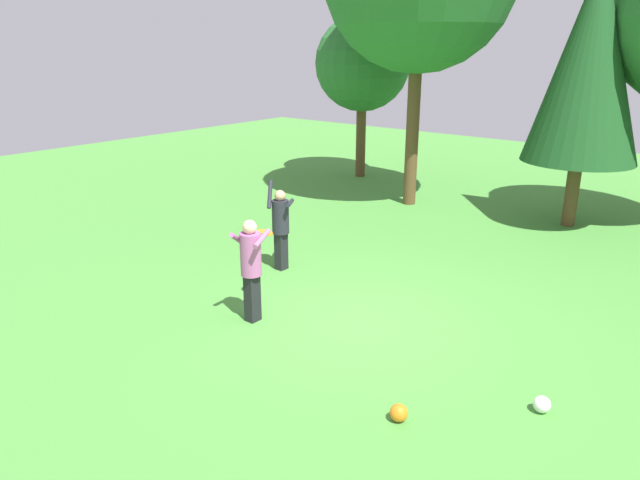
{
  "coord_description": "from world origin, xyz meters",
  "views": [
    {
      "loc": [
        5.07,
        -7.29,
        4.4
      ],
      "look_at": [
        -1.2,
        0.47,
        1.05
      ],
      "focal_mm": 33.17,
      "sensor_mm": 36.0,
      "label": 1
    }
  ],
  "objects_px": {
    "tree_far_left": "(362,64)",
    "tree_center": "(590,61)",
    "frisbee": "(265,232)",
    "person_thrower": "(281,223)",
    "ball_white": "(542,404)",
    "person_catcher": "(251,262)",
    "ball_orange": "(399,413)"
  },
  "relations": [
    {
      "from": "tree_far_left",
      "to": "tree_center",
      "type": "height_order",
      "value": "tree_center"
    },
    {
      "from": "person_thrower",
      "to": "tree_far_left",
      "type": "relative_size",
      "value": 0.34
    },
    {
      "from": "person_catcher",
      "to": "tree_center",
      "type": "xyz_separation_m",
      "value": [
        2.36,
        8.83,
        2.96
      ]
    },
    {
      "from": "tree_far_left",
      "to": "tree_center",
      "type": "relative_size",
      "value": 0.83
    },
    {
      "from": "person_thrower",
      "to": "ball_white",
      "type": "bearing_deg",
      "value": 40.91
    },
    {
      "from": "tree_center",
      "to": "ball_white",
      "type": "bearing_deg",
      "value": -74.78
    },
    {
      "from": "person_thrower",
      "to": "frisbee",
      "type": "bearing_deg",
      "value": -0.0
    },
    {
      "from": "ball_orange",
      "to": "tree_far_left",
      "type": "height_order",
      "value": "tree_far_left"
    },
    {
      "from": "ball_orange",
      "to": "tree_center",
      "type": "relative_size",
      "value": 0.03
    },
    {
      "from": "person_catcher",
      "to": "person_thrower",
      "type": "bearing_deg",
      "value": 7.44
    },
    {
      "from": "tree_center",
      "to": "person_thrower",
      "type": "bearing_deg",
      "value": -117.77
    },
    {
      "from": "person_catcher",
      "to": "tree_far_left",
      "type": "relative_size",
      "value": 0.33
    },
    {
      "from": "person_catcher",
      "to": "tree_center",
      "type": "distance_m",
      "value": 9.61
    },
    {
      "from": "person_catcher",
      "to": "tree_center",
      "type": "height_order",
      "value": "tree_center"
    },
    {
      "from": "frisbee",
      "to": "tree_center",
      "type": "bearing_deg",
      "value": 72.26
    },
    {
      "from": "ball_white",
      "to": "ball_orange",
      "type": "relative_size",
      "value": 0.97
    },
    {
      "from": "person_catcher",
      "to": "ball_white",
      "type": "xyz_separation_m",
      "value": [
        4.64,
        0.44,
        -0.93
      ]
    },
    {
      "from": "frisbee",
      "to": "ball_orange",
      "type": "xyz_separation_m",
      "value": [
        3.62,
        -1.46,
        -1.22
      ]
    },
    {
      "from": "ball_white",
      "to": "tree_far_left",
      "type": "bearing_deg",
      "value": 134.7
    },
    {
      "from": "frisbee",
      "to": "tree_far_left",
      "type": "bearing_deg",
      "value": 116.5
    },
    {
      "from": "ball_orange",
      "to": "tree_far_left",
      "type": "bearing_deg",
      "value": 127.19
    },
    {
      "from": "frisbee",
      "to": "tree_center",
      "type": "relative_size",
      "value": 0.06
    },
    {
      "from": "ball_orange",
      "to": "tree_center",
      "type": "height_order",
      "value": "tree_center"
    },
    {
      "from": "tree_far_left",
      "to": "tree_center",
      "type": "distance_m",
      "value": 7.58
    },
    {
      "from": "tree_far_left",
      "to": "frisbee",
      "type": "bearing_deg",
      "value": -63.5
    },
    {
      "from": "ball_white",
      "to": "ball_orange",
      "type": "height_order",
      "value": "ball_orange"
    },
    {
      "from": "person_thrower",
      "to": "tree_far_left",
      "type": "distance_m",
      "value": 9.49
    },
    {
      "from": "person_thrower",
      "to": "tree_far_left",
      "type": "height_order",
      "value": "tree_far_left"
    },
    {
      "from": "person_catcher",
      "to": "frisbee",
      "type": "relative_size",
      "value": 4.58
    },
    {
      "from": "person_thrower",
      "to": "person_catcher",
      "type": "xyz_separation_m",
      "value": [
        1.22,
        -2.03,
        0.05
      ]
    },
    {
      "from": "person_thrower",
      "to": "tree_center",
      "type": "relative_size",
      "value": 0.29
    },
    {
      "from": "person_thrower",
      "to": "ball_orange",
      "type": "distance_m",
      "value": 5.47
    }
  ]
}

